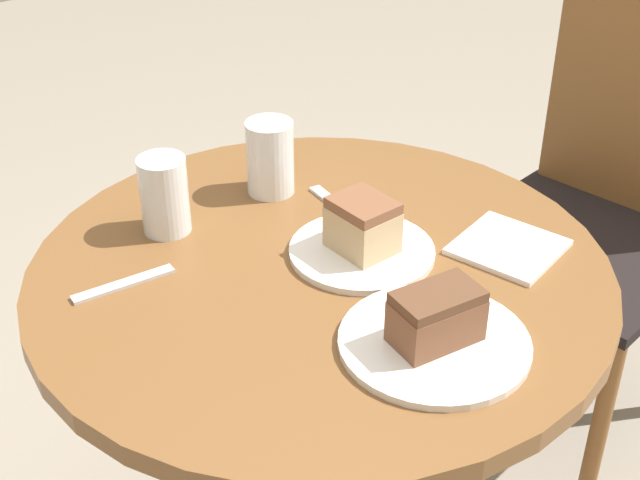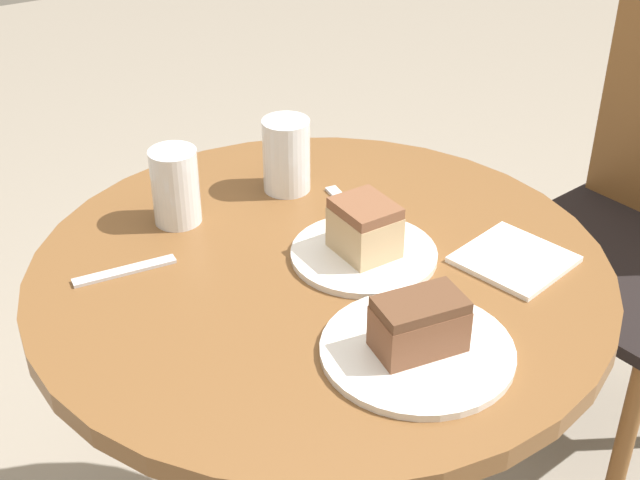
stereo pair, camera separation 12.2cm
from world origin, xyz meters
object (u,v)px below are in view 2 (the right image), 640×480
at_px(plate_near, 364,254).
at_px(cake_slice_far, 419,324).
at_px(glass_water, 176,190).
at_px(glass_lemonade, 287,159).
at_px(cake_slice_near, 365,228).
at_px(plate_far, 417,350).

relative_size(plate_near, cake_slice_far, 1.84).
bearing_deg(cake_slice_far, glass_water, -162.96).
bearing_deg(glass_lemonade, plate_near, 0.32).
relative_size(glass_lemonade, glass_water, 1.02).
bearing_deg(cake_slice_near, glass_lemonade, -179.68).
height_order(plate_far, glass_lemonade, glass_lemonade).
bearing_deg(cake_slice_far, glass_lemonade, 172.89).
xyz_separation_m(glass_lemonade, glass_water, (0.01, -0.19, -0.00)).
bearing_deg(glass_lemonade, plate_far, -7.11).
height_order(plate_near, cake_slice_near, cake_slice_near).
bearing_deg(glass_lemonade, cake_slice_far, -7.11).
xyz_separation_m(plate_near, glass_water, (-0.22, -0.19, 0.05)).
relative_size(plate_near, plate_far, 0.88).
relative_size(plate_far, glass_lemonade, 1.99).
bearing_deg(plate_far, glass_lemonade, 172.89).
bearing_deg(cake_slice_near, plate_far, -14.89).
distance_m(cake_slice_near, glass_lemonade, 0.23).
distance_m(plate_far, cake_slice_far, 0.04).
xyz_separation_m(plate_far, cake_slice_far, (0.00, -0.00, 0.04)).
height_order(plate_near, glass_water, glass_water).
height_order(cake_slice_near, cake_slice_far, cake_slice_near).
bearing_deg(plate_far, cake_slice_far, -90.00).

